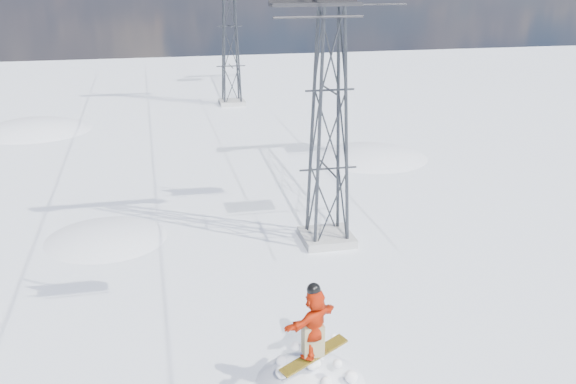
{
  "coord_description": "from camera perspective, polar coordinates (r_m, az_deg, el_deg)",
  "views": [
    {
      "loc": [
        -5.2,
        -12.48,
        9.39
      ],
      "look_at": [
        -1.56,
        3.84,
        3.5
      ],
      "focal_mm": 40.0,
      "sensor_mm": 36.0,
      "label": 1
    }
  ],
  "objects": [
    {
      "name": "lift_tower_far",
      "position": [
        46.04,
        -5.2,
        14.44
      ],
      "size": [
        5.2,
        1.8,
        11.43
      ],
      "color": "#999999",
      "rests_on": "ground"
    },
    {
      "name": "lift_tower_near",
      "position": [
        21.7,
        3.74,
        8.95
      ],
      "size": [
        5.2,
        1.8,
        11.43
      ],
      "color": "#999999",
      "rests_on": "ground"
    },
    {
      "name": "ground",
      "position": [
        16.46,
        8.55,
        -15.63
      ],
      "size": [
        120.0,
        120.0,
        0.0
      ],
      "primitive_type": "plane",
      "color": "white",
      "rests_on": "ground"
    },
    {
      "name": "snow_terrain",
      "position": [
        38.7,
        -10.47,
        -10.33
      ],
      "size": [
        39.0,
        37.0,
        22.0
      ],
      "color": "white",
      "rests_on": "ground"
    }
  ]
}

